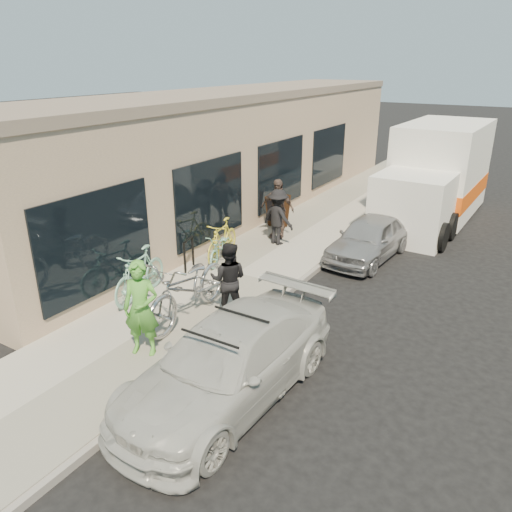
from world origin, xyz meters
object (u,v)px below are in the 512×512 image
at_px(bystander_b, 277,208).
at_px(sandwich_board, 277,211).
at_px(moving_truck, 436,178).
at_px(tandem_bike, 189,288).
at_px(woman_rider, 141,308).
at_px(bike_rack, 189,251).
at_px(cruiser_bike_c, 222,240).
at_px(sedan_white, 229,362).
at_px(bystander_a, 278,217).
at_px(sedan_silver, 369,238).
at_px(cruiser_bike_b, 221,248).
at_px(man_standing, 229,280).
at_px(cruiser_bike_a, 140,274).

bearing_deg(bystander_b, sandwich_board, 114.53).
relative_size(moving_truck, tandem_bike, 2.47).
height_order(moving_truck, woman_rider, moving_truck).
relative_size(bike_rack, cruiser_bike_c, 0.46).
distance_m(sedan_white, cruiser_bike_c, 5.72).
height_order(bystander_a, bystander_b, bystander_b).
relative_size(bike_rack, sandwich_board, 0.81).
bearing_deg(tandem_bike, sedan_silver, 66.98).
bearing_deg(cruiser_bike_b, cruiser_bike_c, 99.50).
xyz_separation_m(bike_rack, sandwich_board, (0.24, 4.21, 0.02)).
xyz_separation_m(sedan_silver, man_standing, (-1.28, -4.97, 0.36)).
xyz_separation_m(sandwich_board, cruiser_bike_c, (0.09, -3.19, 0.02)).
relative_size(sandwich_board, sedan_white, 0.22).
relative_size(moving_truck, cruiser_bike_c, 3.67).
height_order(sandwich_board, woman_rider, woman_rider).
xyz_separation_m(sandwich_board, bystander_a, (0.77, -1.38, 0.29)).
height_order(sandwich_board, moving_truck, moving_truck).
xyz_separation_m(woman_rider, cruiser_bike_b, (-1.33, 4.34, -0.50)).
xyz_separation_m(sedan_white, bystander_b, (-2.96, 6.94, 0.39)).
bearing_deg(tandem_bike, woman_rider, -90.59).
bearing_deg(sedan_silver, tandem_bike, -104.47).
xyz_separation_m(sedan_silver, cruiser_bike_a, (-3.44, -5.30, 0.13)).
bearing_deg(cruiser_bike_a, moving_truck, 58.44).
distance_m(man_standing, bystander_a, 4.52).
height_order(sedan_silver, cruiser_bike_a, cruiser_bike_a).
height_order(sandwich_board, cruiser_bike_c, cruiser_bike_c).
bearing_deg(sedan_silver, bystander_b, -173.15).
bearing_deg(man_standing, moving_truck, -124.43).
height_order(man_standing, cruiser_bike_b, man_standing).
xyz_separation_m(tandem_bike, woman_rider, (0.09, -1.45, 0.20)).
bearing_deg(bike_rack, moving_truck, 63.21).
bearing_deg(moving_truck, sedan_silver, -95.84).
bearing_deg(bike_rack, sandwich_board, 86.72).
distance_m(sedan_silver, cruiser_bike_b, 4.08).
bearing_deg(moving_truck, man_standing, -99.59).
height_order(man_standing, cruiser_bike_c, man_standing).
bearing_deg(man_standing, sedan_silver, -127.93).
bearing_deg(bike_rack, cruiser_bike_b, 62.54).
height_order(sedan_white, cruiser_bike_c, sedan_white).
height_order(cruiser_bike_c, bystander_b, bystander_b).
bearing_deg(man_standing, tandem_bike, 19.36).
distance_m(sedan_white, moving_truck, 11.86).
distance_m(cruiser_bike_a, cruiser_bike_b, 2.69).
bearing_deg(sedan_white, man_standing, 127.46).
bearing_deg(cruiser_bike_a, tandem_bike, -17.56).
xyz_separation_m(sedan_white, woman_rider, (-1.93, 0.09, 0.39)).
xyz_separation_m(sandwich_board, tandem_bike, (1.42, -6.28, 0.18)).
distance_m(moving_truck, cruiser_bike_b, 8.32).
bearing_deg(moving_truck, cruiser_bike_a, -110.53).
height_order(sedan_white, cruiser_bike_b, sedan_white).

